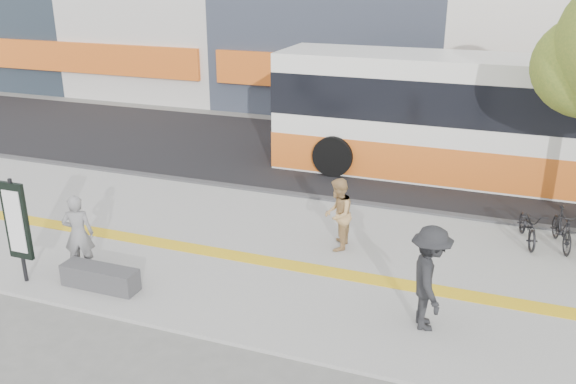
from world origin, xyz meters
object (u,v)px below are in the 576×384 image
(bench, at_px, (100,277))
(pedestrian_dark, at_px, (429,278))
(pedestrian_tan, at_px, (338,214))
(signboard, at_px, (17,223))
(bus, at_px, (503,124))
(seated_woman, at_px, (78,234))

(bench, height_order, pedestrian_dark, pedestrian_dark)
(bench, xyz_separation_m, pedestrian_tan, (3.91, 3.37, 0.60))
(signboard, distance_m, bus, 13.25)
(pedestrian_tan, bearing_deg, seated_woman, -64.48)
(signboard, xyz_separation_m, bus, (8.67, 10.01, 0.38))
(bench, relative_size, seated_woman, 0.95)
(pedestrian_tan, bearing_deg, bus, 147.27)
(pedestrian_tan, relative_size, pedestrian_dark, 0.86)
(bus, bearing_deg, signboard, -130.92)
(signboard, height_order, seated_woman, signboard)
(bench, xyz_separation_m, signboard, (-1.60, -0.31, 1.06))
(bus, height_order, pedestrian_tan, bus)
(signboard, height_order, pedestrian_dark, signboard)
(signboard, bearing_deg, pedestrian_dark, 8.42)
(bus, bearing_deg, bench, -126.10)
(bench, bearing_deg, seated_woman, 149.98)
(bus, distance_m, pedestrian_tan, 7.13)
(bench, distance_m, pedestrian_dark, 6.36)
(bench, height_order, seated_woman, seated_woman)
(bench, xyz_separation_m, pedestrian_dark, (6.26, 0.86, 0.73))
(bus, relative_size, pedestrian_tan, 8.14)
(pedestrian_tan, bearing_deg, pedestrian_dark, 37.01)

